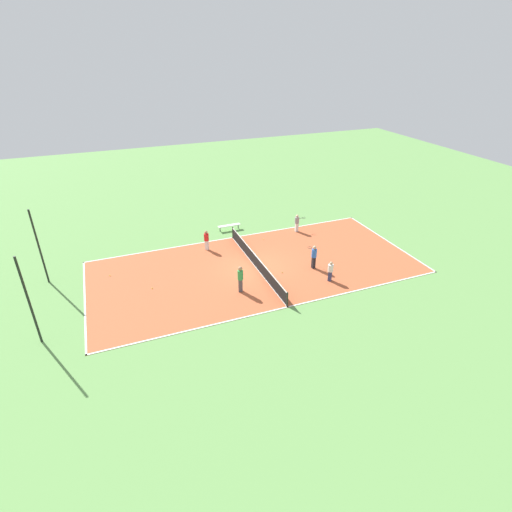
# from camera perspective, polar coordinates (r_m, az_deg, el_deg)

# --- Properties ---
(ground_plane) EXTENTS (80.00, 80.00, 0.00)m
(ground_plane) POSITION_cam_1_polar(r_m,az_deg,el_deg) (28.17, 0.00, -1.61)
(ground_plane) COLOR #60934C
(court_surface) EXTENTS (10.46, 22.74, 0.02)m
(court_surface) POSITION_cam_1_polar(r_m,az_deg,el_deg) (28.16, 0.00, -1.60)
(court_surface) COLOR #B75633
(court_surface) RESTS_ON ground_plane
(tennis_net) EXTENTS (10.26, 0.10, 0.97)m
(tennis_net) POSITION_cam_1_polar(r_m,az_deg,el_deg) (27.91, 0.00, -0.70)
(tennis_net) COLOR black
(tennis_net) RESTS_ON court_surface
(bench) EXTENTS (0.36, 1.91, 0.45)m
(bench) POSITION_cam_1_polar(r_m,az_deg,el_deg) (33.72, -3.86, 4.34)
(bench) COLOR silver
(bench) RESTS_ON ground_plane
(player_coach_red) EXTENTS (0.51, 0.51, 1.57)m
(player_coach_red) POSITION_cam_1_polar(r_m,az_deg,el_deg) (30.35, -7.09, 2.42)
(player_coach_red) COLOR white
(player_coach_red) RESTS_ON court_surface
(player_near_blue) EXTENTS (0.95, 0.38, 1.73)m
(player_near_blue) POSITION_cam_1_polar(r_m,az_deg,el_deg) (27.86, 8.28, 0.10)
(player_near_blue) COLOR black
(player_near_blue) RESTS_ON court_surface
(player_far_green) EXTENTS (0.47, 0.47, 1.81)m
(player_far_green) POSITION_cam_1_polar(r_m,az_deg,el_deg) (24.96, -2.25, -3.05)
(player_far_green) COLOR #4C4C51
(player_far_green) RESTS_ON court_surface
(player_far_white) EXTENTS (0.51, 0.51, 1.41)m
(player_far_white) POSITION_cam_1_polar(r_m,az_deg,el_deg) (26.66, 10.59, -1.99)
(player_far_white) COLOR navy
(player_far_white) RESTS_ON court_surface
(player_baseline_gray) EXTENTS (0.38, 0.95, 1.49)m
(player_baseline_gray) POSITION_cam_1_polar(r_m,az_deg,el_deg) (33.35, 5.89, 4.86)
(player_baseline_gray) COLOR white
(player_baseline_gray) RESTS_ON court_surface
(tennis_ball_near_net) EXTENTS (0.07, 0.07, 0.07)m
(tennis_ball_near_net) POSITION_cam_1_polar(r_m,az_deg,el_deg) (27.49, 3.76, -2.35)
(tennis_ball_near_net) COLOR #CCE033
(tennis_ball_near_net) RESTS_ON court_surface
(tennis_ball_midcourt) EXTENTS (0.07, 0.07, 0.07)m
(tennis_ball_midcourt) POSITION_cam_1_polar(r_m,az_deg,el_deg) (32.07, 1.04, 2.42)
(tennis_ball_midcourt) COLOR #CCE033
(tennis_ball_midcourt) RESTS_ON court_surface
(tennis_ball_left_sideline) EXTENTS (0.07, 0.07, 0.07)m
(tennis_ball_left_sideline) POSITION_cam_1_polar(r_m,az_deg,el_deg) (28.83, -20.15, -2.64)
(tennis_ball_left_sideline) COLOR #CCE033
(tennis_ball_left_sideline) RESTS_ON court_surface
(tennis_ball_right_alley) EXTENTS (0.07, 0.07, 0.07)m
(tennis_ball_right_alley) POSITION_cam_1_polar(r_m,az_deg,el_deg) (26.58, -14.61, -4.48)
(tennis_ball_right_alley) COLOR #CCE033
(tennis_ball_right_alley) RESTS_ON court_surface
(fence_post_back_left) EXTENTS (0.12, 0.12, 5.14)m
(fence_post_back_left) POSITION_cam_1_polar(r_m,az_deg,el_deg) (23.08, -29.69, -5.68)
(fence_post_back_left) COLOR black
(fence_post_back_left) RESTS_ON ground_plane
(fence_post_back_right) EXTENTS (0.12, 0.12, 5.14)m
(fence_post_back_right) POSITION_cam_1_polar(r_m,az_deg,el_deg) (28.71, -28.57, 1.08)
(fence_post_back_right) COLOR black
(fence_post_back_right) RESTS_ON ground_plane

